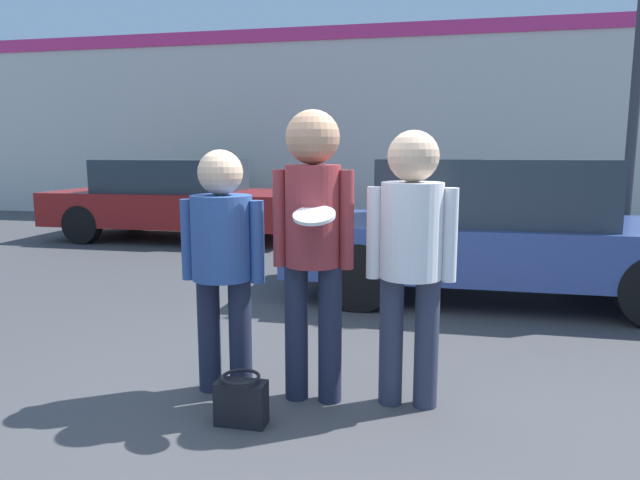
# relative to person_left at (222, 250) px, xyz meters

# --- Properties ---
(ground_plane) EXTENTS (56.00, 56.00, 0.00)m
(ground_plane) POSITION_rel_person_left_xyz_m (0.49, -0.17, -0.96)
(ground_plane) COLOR #3F3F42
(storefront_building) EXTENTS (24.00, 0.22, 4.36)m
(storefront_building) POSITION_rel_person_left_xyz_m (0.49, 9.77, 1.25)
(storefront_building) COLOR silver
(storefront_building) RESTS_ON ground
(person_left) EXTENTS (0.57, 0.40, 1.61)m
(person_left) POSITION_rel_person_left_xyz_m (0.00, 0.00, 0.00)
(person_left) COLOR #1E2338
(person_left) RESTS_ON ground
(person_middle_with_frisbee) EXTENTS (0.51, 0.54, 1.85)m
(person_middle_with_frisbee) POSITION_rel_person_left_xyz_m (0.60, -0.01, 0.16)
(person_middle_with_frisbee) COLOR #1E2338
(person_middle_with_frisbee) RESTS_ON ground
(person_right) EXTENTS (0.55, 0.38, 1.72)m
(person_right) POSITION_rel_person_left_xyz_m (1.21, 0.04, 0.08)
(person_right) COLOR #2D3347
(person_right) RESTS_ON ground
(parked_car_near) EXTENTS (4.37, 1.84, 1.51)m
(parked_car_near) POSITION_rel_person_left_xyz_m (1.92, 2.93, -0.20)
(parked_car_near) COLOR #334784
(parked_car_near) RESTS_ON ground
(parked_car_far) EXTENTS (4.47, 1.95, 1.44)m
(parked_car_far) POSITION_rel_person_left_xyz_m (-3.32, 6.13, -0.23)
(parked_car_far) COLOR maroon
(parked_car_far) RESTS_ON ground
(shrub) EXTENTS (1.40, 1.40, 1.40)m
(shrub) POSITION_rel_person_left_xyz_m (-3.90, 8.88, -0.26)
(shrub) COLOR #285B2D
(shrub) RESTS_ON ground
(handbag) EXTENTS (0.30, 0.23, 0.30)m
(handbag) POSITION_rel_person_left_xyz_m (0.27, -0.43, -0.81)
(handbag) COLOR black
(handbag) RESTS_ON ground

